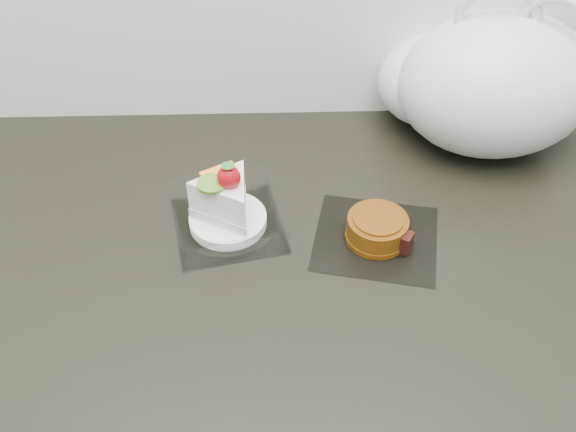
{
  "coord_description": "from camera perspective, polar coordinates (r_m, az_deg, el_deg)",
  "views": [
    {
      "loc": [
        0.02,
        1.14,
        1.48
      ],
      "look_at": [
        0.04,
        1.72,
        0.94
      ],
      "focal_mm": 40.0,
      "sensor_mm": 36.0,
      "label": 1
    }
  ],
  "objects": [
    {
      "name": "cake_tray",
      "position": [
        0.81,
        -5.44,
        0.55
      ],
      "size": [
        0.16,
        0.16,
        0.11
      ],
      "rotation": [
        0.0,
        0.0,
        0.21
      ],
      "color": "white",
      "rests_on": "counter"
    },
    {
      "name": "mooncake_wrap",
      "position": [
        0.81,
        7.99,
        -1.32
      ],
      "size": [
        0.18,
        0.17,
        0.04
      ],
      "rotation": [
        0.0,
        0.0,
        -0.04
      ],
      "color": "white",
      "rests_on": "counter"
    },
    {
      "name": "plastic_bag",
      "position": [
        0.96,
        16.91,
        11.25
      ],
      "size": [
        0.34,
        0.29,
        0.25
      ],
      "rotation": [
        0.0,
        0.0,
        -0.37
      ],
      "color": "silver",
      "rests_on": "counter"
    }
  ]
}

